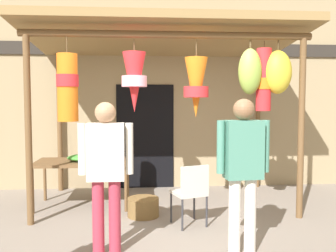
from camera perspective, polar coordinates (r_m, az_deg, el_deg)
The scene contains 9 objects.
ground_plane at distance 4.99m, azimuth 0.50°, elevation -15.81°, with size 30.00×30.00×0.00m, color gray.
shop_facade at distance 7.20m, azimuth -1.23°, elevation 7.66°, with size 11.61×0.29×4.31m.
market_stall_canopy at distance 5.81m, azimuth 0.27°, elevation 11.51°, with size 4.29×2.42×2.88m.
display_table at distance 6.03m, azimuth -13.14°, elevation -5.94°, with size 1.49×0.83×0.73m.
flower_heap_on_table at distance 5.97m, azimuth -12.13°, elevation -4.82°, with size 0.68×0.48×0.11m.
folding_chair at distance 4.96m, azimuth 3.65°, elevation -9.88°, with size 0.51×0.51×0.84m.
wicker_basket_by_table at distance 5.48m, azimuth -3.89°, elevation -12.52°, with size 0.46×0.46×0.27m, color brown.
customer_foreground at distance 4.06m, azimuth 11.65°, elevation -5.66°, with size 0.59×0.25×1.71m.
shopper_by_bananas at distance 4.05m, azimuth -9.67°, elevation -6.03°, with size 0.59×0.23×1.67m.
Camera 1 is at (-0.41, -4.68, 1.69)m, focal length 39.02 mm.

